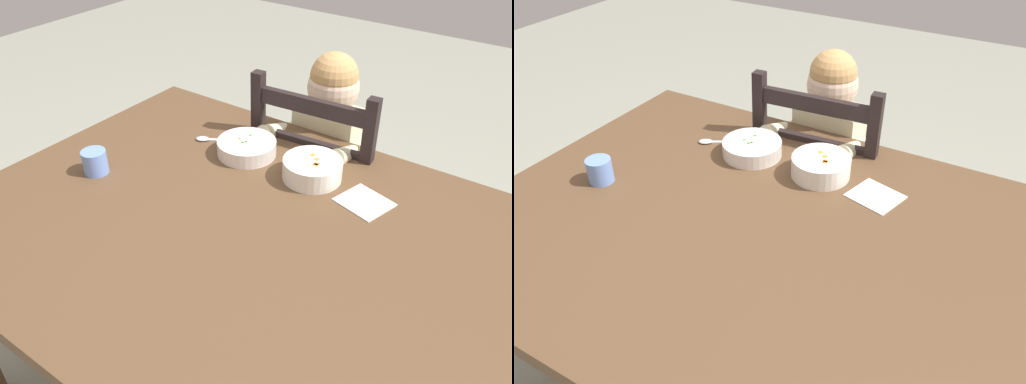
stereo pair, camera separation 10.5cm
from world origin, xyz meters
TOP-DOWN VIEW (x-y plane):
  - dining_table at (0.00, 0.00)m, footprint 1.57×1.09m
  - dining_chair at (-0.13, 0.60)m, footprint 0.45×0.45m
  - child_figure at (-0.13, 0.59)m, footprint 0.32×0.31m
  - bowl_of_peas at (-0.25, 0.30)m, footprint 0.18×0.18m
  - bowl_of_carrots at (-0.02, 0.30)m, footprint 0.17×0.17m
  - spoon at (-0.40, 0.30)m, footprint 0.13×0.08m
  - drinking_cup at (-0.55, -0.04)m, footprint 0.07×0.07m
  - paper_napkin at (0.16, 0.28)m, footprint 0.16×0.15m

SIDE VIEW (x-z plane):
  - dining_chair at x=-0.13m, z-range -0.01..0.92m
  - dining_table at x=0.00m, z-range 0.28..1.00m
  - child_figure at x=-0.13m, z-range 0.16..1.13m
  - paper_napkin at x=0.16m, z-range 0.72..0.72m
  - spoon at x=-0.40m, z-range 0.72..0.73m
  - bowl_of_peas at x=-0.25m, z-range 0.72..0.77m
  - bowl_of_carrots at x=-0.02m, z-range 0.72..0.78m
  - drinking_cup at x=-0.55m, z-range 0.72..0.79m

